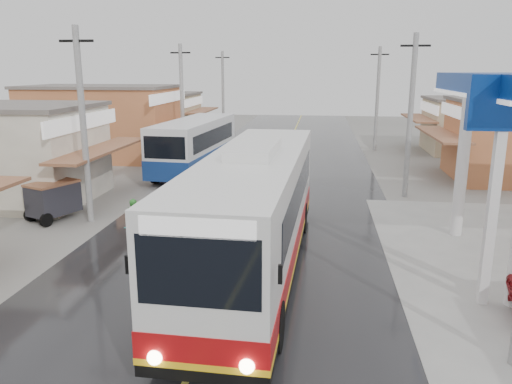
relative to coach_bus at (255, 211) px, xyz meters
The scene contains 10 objects.
ground 5.02m from the coach_bus, 98.24° to the right, with size 120.00×120.00×0.00m, color slate.
road 10.63m from the coach_bus, 93.63° to the left, with size 12.00×90.00×0.02m, color black.
centre_line 10.63m from the coach_bus, 93.63° to the left, with size 0.15×90.00×0.01m, color #D8CC4C.
shopfronts_left 19.26m from the coach_bus, 135.49° to the left, with size 11.00×44.00×5.20m, color tan, non-canonical shape.
utility_poles_left 13.90m from the coach_bus, 123.84° to the left, with size 1.60×50.00×8.00m, color gray, non-canonical shape.
utility_poles_right 12.36m from the coach_bus, 58.71° to the left, with size 1.60×36.00×8.00m, color gray, non-canonical shape.
coach_bus is the anchor object (origin of this frame).
second_bus 16.12m from the coach_bus, 110.83° to the left, with size 3.44×10.00×3.26m.
cyclist 4.95m from the coach_bus, 161.66° to the left, with size 0.72×1.78×1.89m.
tricycle_near 10.36m from the coach_bus, 154.52° to the left, with size 2.09×2.53×1.66m.
Camera 1 is at (2.60, -10.37, 6.33)m, focal length 35.00 mm.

